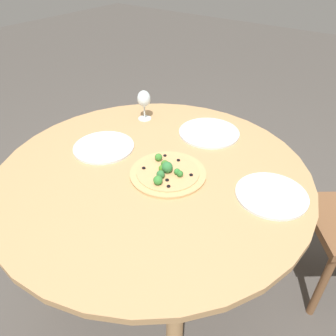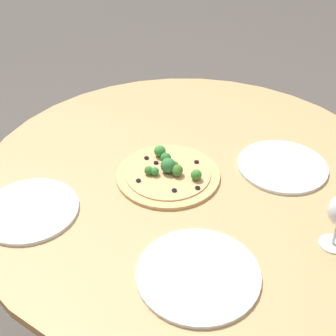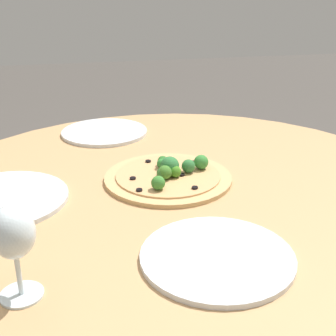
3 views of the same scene
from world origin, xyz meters
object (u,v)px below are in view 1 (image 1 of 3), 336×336
at_px(pizza, 167,172).
at_px(plate_far, 209,133).
at_px(plate_near, 104,147).
at_px(plate_side, 271,195).
at_px(wine_glass, 144,100).

height_order(pizza, plate_far, pizza).
height_order(plate_near, plate_side, same).
xyz_separation_m(plate_near, plate_side, (-0.13, 0.71, 0.00)).
bearing_deg(plate_near, pizza, 91.96).
bearing_deg(plate_far, plate_near, -38.44).
bearing_deg(wine_glass, plate_far, 101.09).
bearing_deg(wine_glass, plate_near, 5.68).
height_order(pizza, plate_side, pizza).
height_order(wine_glass, plate_far, wine_glass).
bearing_deg(plate_side, pizza, -72.36).
relative_size(plate_near, plate_far, 0.94).
bearing_deg(pizza, wine_glass, -129.67).
xyz_separation_m(pizza, plate_side, (-0.12, 0.37, -0.01)).
xyz_separation_m(wine_glass, plate_near, (0.32, 0.03, -0.10)).
height_order(wine_glass, plate_near, wine_glass).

